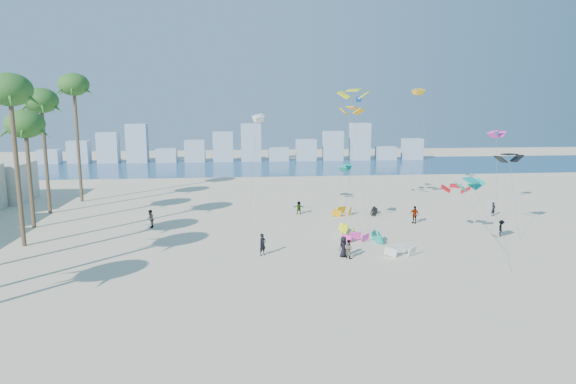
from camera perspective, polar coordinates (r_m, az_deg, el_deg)
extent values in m
plane|color=beige|center=(32.09, -2.50, -13.06)|extent=(220.00, 220.00, 0.00)
plane|color=navy|center=(102.27, -4.86, 2.92)|extent=(220.00, 220.00, 0.00)
imported|color=black|center=(42.15, -2.93, -6.02)|extent=(0.81, 0.79, 1.88)
imported|color=gray|center=(41.66, 6.95, -6.49)|extent=(0.95, 0.98, 1.59)
imported|color=black|center=(41.93, 6.37, -6.24)|extent=(1.03, 0.96, 1.76)
imported|color=gray|center=(54.93, 14.28, -2.53)|extent=(1.09, 1.12, 1.88)
imported|color=black|center=(52.32, 23.24, -3.83)|extent=(0.95, 1.18, 1.59)
imported|color=gray|center=(57.68, 1.26, -1.80)|extent=(1.48, 0.73, 1.53)
imported|color=black|center=(61.38, 22.47, -1.82)|extent=(0.69, 0.62, 1.59)
imported|color=gray|center=(53.16, -15.50, -2.99)|extent=(0.78, 0.96, 1.88)
cylinder|color=#595959|center=(49.46, 7.54, -0.91)|extent=(0.73, 4.82, 6.56)
cylinder|color=#595959|center=(56.75, 8.18, 3.34)|extent=(1.21, 3.27, 12.17)
cylinder|color=#595959|center=(51.40, 24.52, -0.55)|extent=(0.59, 2.11, 7.92)
cylinder|color=#595959|center=(52.95, -3.99, 2.56)|extent=(1.23, 3.96, 11.45)
cylinder|color=#595959|center=(60.10, 7.37, 4.33)|extent=(2.17, 3.10, 13.42)
cylinder|color=#595959|center=(47.88, 21.20, -2.82)|extent=(2.41, 5.80, 5.02)
cylinder|color=#595959|center=(55.52, 6.39, 4.26)|extent=(2.81, 3.52, 14.15)
cylinder|color=#595959|center=(60.78, 22.76, 1.84)|extent=(2.33, 5.49, 9.51)
cylinder|color=#595959|center=(41.88, 22.22, -3.55)|extent=(2.10, 3.35, 6.59)
cylinder|color=#595959|center=(71.49, 15.61, 5.43)|extent=(2.01, 2.91, 14.64)
cylinder|color=brown|center=(49.72, -28.61, 2.25)|extent=(0.40, 0.40, 13.81)
ellipsoid|color=#295E21|center=(49.42, -29.29, 10.20)|extent=(3.80, 3.80, 2.85)
cylinder|color=brown|center=(57.02, -27.47, 1.57)|extent=(0.40, 0.40, 10.64)
ellipsoid|color=#295E21|center=(56.59, -27.91, 6.91)|extent=(3.80, 3.80, 2.85)
cylinder|color=brown|center=(63.70, -26.01, 3.53)|extent=(0.40, 0.40, 13.00)
ellipsoid|color=#295E21|center=(63.41, -26.46, 9.37)|extent=(3.80, 3.80, 2.85)
cylinder|color=brown|center=(69.73, -22.93, 5.08)|extent=(0.40, 0.40, 15.06)
ellipsoid|color=#295E21|center=(69.59, -23.35, 11.26)|extent=(3.80, 3.80, 2.85)
cube|color=#9EADBF|center=(119.08, -25.65, 3.69)|extent=(4.40, 3.00, 3.00)
cube|color=#9EADBF|center=(117.04, -22.83, 4.25)|extent=(4.40, 3.00, 4.80)
cube|color=#9EADBF|center=(115.31, -19.90, 4.81)|extent=(4.40, 3.00, 6.60)
cube|color=#9EADBF|center=(113.89, -16.89, 5.37)|extent=(4.40, 3.00, 8.40)
cube|color=#9EADBF|center=(113.11, -13.73, 4.11)|extent=(4.40, 3.00, 3.00)
cube|color=#9EADBF|center=(112.34, -10.61, 4.65)|extent=(4.40, 3.00, 4.80)
cube|color=#9EADBF|center=(111.91, -7.44, 5.18)|extent=(4.40, 3.00, 6.60)
cube|color=#9EADBF|center=(111.83, -4.26, 5.69)|extent=(4.40, 3.00, 8.40)
cube|color=#9EADBF|center=(112.41, -1.07, 4.36)|extent=(4.40, 3.00, 3.00)
cube|color=#9EADBF|center=(113.00, 2.07, 4.84)|extent=(4.40, 3.00, 4.80)
cube|color=#9EADBF|center=(113.94, 5.18, 5.30)|extent=(4.40, 3.00, 6.60)
cube|color=#9EADBF|center=(115.20, 8.23, 5.74)|extent=(4.40, 3.00, 8.40)
cube|color=#9EADBF|center=(117.08, 11.15, 4.40)|extent=(4.40, 3.00, 3.00)
cube|color=#9EADBF|center=(118.95, 14.03, 4.81)|extent=(4.40, 3.00, 4.80)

